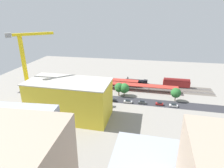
{
  "coord_description": "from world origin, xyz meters",
  "views": [
    {
      "loc": [
        -18.07,
        100.2,
        46.78
      ],
      "look_at": [
        0.92,
        1.4,
        8.58
      ],
      "focal_mm": 30.21,
      "sensor_mm": 36.0,
      "label": 1
    }
  ],
  "objects_px": {
    "tower_crane": "(27,68)",
    "box_truck_1": "(78,101)",
    "construction_building": "(70,100)",
    "street_tree_5": "(81,85)",
    "locomotive": "(137,82)",
    "parked_car_0": "(173,106)",
    "parked_car_1": "(159,104)",
    "passenger_coach": "(176,83)",
    "parked_car_5": "(99,99)",
    "street_tree_4": "(124,88)",
    "platform_canopy_far": "(101,79)",
    "parked_car_6": "(84,98)",
    "box_truck_0": "(101,103)",
    "platform_canopy_near": "(126,84)",
    "street_tree_1": "(119,88)",
    "parked_car_2": "(142,102)",
    "box_truck_2": "(57,98)",
    "parked_car_3": "(128,102)",
    "street_tree_0": "(119,87)",
    "street_tree_2": "(64,85)",
    "parked_car_4": "(113,100)",
    "traffic_light": "(124,90)",
    "street_tree_3": "(176,93)"
  },
  "relations": [
    {
      "from": "tower_crane",
      "to": "box_truck_1",
      "type": "relative_size",
      "value": 4.08
    },
    {
      "from": "construction_building",
      "to": "street_tree_5",
      "type": "height_order",
      "value": "construction_building"
    },
    {
      "from": "locomotive",
      "to": "parked_car_0",
      "type": "distance_m",
      "value": 36.26
    },
    {
      "from": "parked_car_1",
      "to": "passenger_coach",
      "type": "bearing_deg",
      "value": -112.55
    },
    {
      "from": "parked_car_5",
      "to": "street_tree_4",
      "type": "bearing_deg",
      "value": -145.7
    },
    {
      "from": "platform_canopy_far",
      "to": "passenger_coach",
      "type": "bearing_deg",
      "value": -176.14
    },
    {
      "from": "parked_car_6",
      "to": "locomotive",
      "type": "bearing_deg",
      "value": -134.44
    },
    {
      "from": "locomotive",
      "to": "box_truck_0",
      "type": "xyz_separation_m",
      "value": [
        16.91,
        35.86,
        -0.07
      ]
    },
    {
      "from": "parked_car_0",
      "to": "parked_car_5",
      "type": "relative_size",
      "value": 1.09
    },
    {
      "from": "platform_canopy_near",
      "to": "street_tree_1",
      "type": "xyz_separation_m",
      "value": [
        3.33,
        10.52,
        1.12
      ]
    },
    {
      "from": "parked_car_0",
      "to": "box_truck_0",
      "type": "bearing_deg",
      "value": 9.42
    },
    {
      "from": "parked_car_0",
      "to": "parked_car_2",
      "type": "bearing_deg",
      "value": -1.92
    },
    {
      "from": "street_tree_4",
      "to": "box_truck_1",
      "type": "bearing_deg",
      "value": 32.84
    },
    {
      "from": "box_truck_2",
      "to": "box_truck_1",
      "type": "bearing_deg",
      "value": 172.94
    },
    {
      "from": "parked_car_3",
      "to": "street_tree_5",
      "type": "bearing_deg",
      "value": -16.34
    },
    {
      "from": "platform_canopy_near",
      "to": "street_tree_0",
      "type": "relative_size",
      "value": 8.07
    },
    {
      "from": "box_truck_2",
      "to": "street_tree_2",
      "type": "xyz_separation_m",
      "value": [
        1.51,
        -13.63,
        2.77
      ]
    },
    {
      "from": "passenger_coach",
      "to": "parked_car_4",
      "type": "xyz_separation_m",
      "value": [
        37.52,
        29.47,
        -2.52
      ]
    },
    {
      "from": "street_tree_1",
      "to": "street_tree_2",
      "type": "height_order",
      "value": "street_tree_1"
    },
    {
      "from": "parked_car_6",
      "to": "street_tree_2",
      "type": "distance_m",
      "value": 18.8
    },
    {
      "from": "parked_car_4",
      "to": "box_truck_2",
      "type": "xyz_separation_m",
      "value": [
        31.62,
        4.61,
        0.84
      ]
    },
    {
      "from": "parked_car_5",
      "to": "parked_car_4",
      "type": "bearing_deg",
      "value": -179.4
    },
    {
      "from": "street_tree_0",
      "to": "parked_car_4",
      "type": "bearing_deg",
      "value": 76.76
    },
    {
      "from": "locomotive",
      "to": "parked_car_3",
      "type": "relative_size",
      "value": 3.48
    },
    {
      "from": "locomotive",
      "to": "tower_crane",
      "type": "relative_size",
      "value": 0.43
    },
    {
      "from": "parked_car_3",
      "to": "parked_car_6",
      "type": "relative_size",
      "value": 1.01
    },
    {
      "from": "street_tree_0",
      "to": "parked_car_1",
      "type": "bearing_deg",
      "value": 160.02
    },
    {
      "from": "street_tree_1",
      "to": "traffic_light",
      "type": "distance_m",
      "value": 3.27
    },
    {
      "from": "parked_car_6",
      "to": "box_truck_1",
      "type": "distance_m",
      "value": 6.56
    },
    {
      "from": "parked_car_4",
      "to": "construction_building",
      "type": "bearing_deg",
      "value": 49.18
    },
    {
      "from": "box_truck_1",
      "to": "parked_car_3",
      "type": "bearing_deg",
      "value": -167.03
    },
    {
      "from": "parked_car_5",
      "to": "parked_car_6",
      "type": "xyz_separation_m",
      "value": [
        8.85,
        -0.18,
        -0.05
      ]
    },
    {
      "from": "parked_car_1",
      "to": "box_truck_1",
      "type": "relative_size",
      "value": 0.44
    },
    {
      "from": "street_tree_4",
      "to": "traffic_light",
      "type": "xyz_separation_m",
      "value": [
        0.09,
        1.01,
        -0.92
      ]
    },
    {
      "from": "parked_car_0",
      "to": "parked_car_1",
      "type": "xyz_separation_m",
      "value": [
        7.26,
        -0.63,
        0.09
      ]
    },
    {
      "from": "parked_car_5",
      "to": "street_tree_5",
      "type": "bearing_deg",
      "value": -33.04
    },
    {
      "from": "parked_car_1",
      "to": "parked_car_5",
      "type": "xyz_separation_m",
      "value": [
        33.63,
        0.6,
        -0.01
      ]
    },
    {
      "from": "platform_canopy_near",
      "to": "street_tree_4",
      "type": "relative_size",
      "value": 8.15
    },
    {
      "from": "parked_car_4",
      "to": "passenger_coach",
      "type": "bearing_deg",
      "value": -141.86
    },
    {
      "from": "street_tree_3",
      "to": "parked_car_3",
      "type": "bearing_deg",
      "value": 16.02
    },
    {
      "from": "traffic_light",
      "to": "passenger_coach",
      "type": "bearing_deg",
      "value": -146.48
    },
    {
      "from": "parked_car_4",
      "to": "parked_car_6",
      "type": "distance_m",
      "value": 16.98
    },
    {
      "from": "parked_car_0",
      "to": "parked_car_5",
      "type": "bearing_deg",
      "value": -0.05
    },
    {
      "from": "passenger_coach",
      "to": "traffic_light",
      "type": "xyz_separation_m",
      "value": [
        32.4,
        21.46,
        0.72
      ]
    },
    {
      "from": "parked_car_0",
      "to": "parked_car_6",
      "type": "bearing_deg",
      "value": -0.25
    },
    {
      "from": "parked_car_1",
      "to": "parked_car_4",
      "type": "bearing_deg",
      "value": 1.15
    },
    {
      "from": "parked_car_2",
      "to": "passenger_coach",
      "type": "bearing_deg",
      "value": -126.23
    },
    {
      "from": "platform_canopy_far",
      "to": "parked_car_4",
      "type": "xyz_separation_m",
      "value": [
        -13.01,
        26.05,
        -3.02
      ]
    },
    {
      "from": "passenger_coach",
      "to": "tower_crane",
      "type": "xyz_separation_m",
      "value": [
        76.74,
        45.14,
        18.47
      ]
    },
    {
      "from": "tower_crane",
      "to": "street_tree_1",
      "type": "distance_m",
      "value": 50.71
    }
  ]
}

